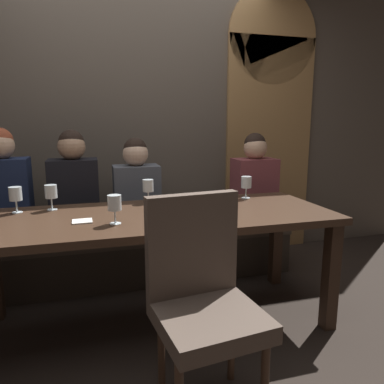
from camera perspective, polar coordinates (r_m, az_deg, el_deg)
ground at (r=2.54m, az=-5.25°, el=-19.77°), size 9.00×9.00×0.00m
back_wall_tiled at (r=3.40m, az=-9.61°, el=14.24°), size 6.00×0.12×3.00m
arched_door at (r=3.73m, az=12.14°, el=11.77°), size 0.90×0.05×2.55m
dining_table at (r=2.28m, az=-5.53°, el=-5.54°), size 2.20×0.84×0.74m
banquette_bench at (r=3.07m, az=-7.76°, el=-9.51°), size 2.50×0.44×0.45m
chair_near_side at (r=1.67m, az=1.59°, el=-15.26°), size 0.49×0.49×0.98m
diner_redhead at (r=2.95m, az=-27.50°, el=0.68°), size 0.36×0.24×0.81m
diner_bearded at (r=2.88m, az=-18.09°, el=0.97°), size 0.36×0.24×0.79m
diner_far_end at (r=2.93m, az=-8.73°, el=0.91°), size 0.36×0.24×0.73m
diner_near_end at (r=3.19m, az=9.76°, el=1.97°), size 0.36×0.24×0.76m
wine_glass_near_right at (r=2.55m, az=-6.91°, el=0.91°), size 0.08×0.08×0.16m
wine_glass_end_right at (r=2.04m, az=-12.10°, el=-1.78°), size 0.08×0.08×0.16m
wine_glass_far_right at (r=2.70m, az=8.53°, el=1.45°), size 0.08×0.08×0.16m
wine_glass_far_left at (r=2.48m, az=-21.32°, el=-0.03°), size 0.08×0.08×0.16m
wine_glass_center_back at (r=2.50m, az=-26.03°, el=-0.35°), size 0.08×0.08×0.16m
dessert_plate at (r=2.60m, az=1.71°, el=-1.10°), size 0.19×0.19×0.05m
fork_on_table at (r=2.53m, az=-1.16°, el=-1.68°), size 0.07×0.17×0.01m
folded_napkin at (r=2.15m, az=-16.90°, el=-4.44°), size 0.11×0.10×0.01m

